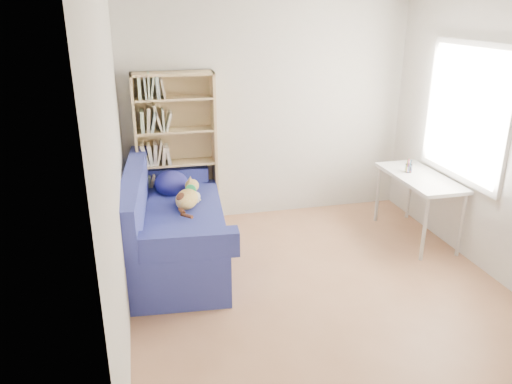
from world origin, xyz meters
TOP-DOWN VIEW (x-y plane):
  - ground at (0.00, 0.00)m, footprint 4.00×4.00m
  - room_shell at (0.10, 0.03)m, footprint 3.54×4.04m
  - sofa at (-1.30, 0.99)m, footprint 1.12×2.10m
  - bookshelf at (-1.14, 1.84)m, footprint 0.92×0.29m
  - desk at (1.46, 0.87)m, footprint 0.53×1.16m
  - pen_cup at (1.40, 1.02)m, footprint 0.08×0.08m

SIDE VIEW (x-z plane):
  - ground at x=0.00m, z-range 0.00..0.00m
  - sofa at x=-1.30m, z-range -0.12..0.87m
  - desk at x=1.46m, z-range 0.30..1.05m
  - pen_cup at x=1.40m, z-range 0.73..0.89m
  - bookshelf at x=-1.14m, z-range -0.07..1.77m
  - room_shell at x=0.10m, z-range 0.33..2.95m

